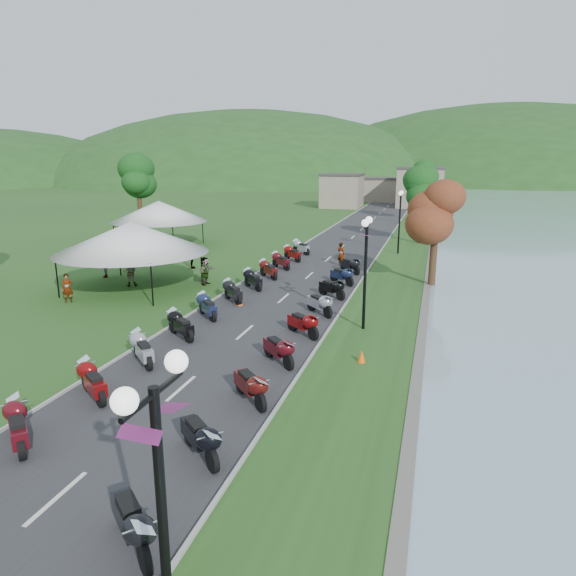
% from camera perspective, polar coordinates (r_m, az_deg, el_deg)
% --- Properties ---
extents(road, '(7.00, 120.00, 0.02)m').
position_cam_1_polar(road, '(45.62, 6.02, 4.58)').
color(road, '#313133').
rests_on(road, ground).
extents(hills_backdrop, '(360.00, 120.00, 76.00)m').
position_cam_1_polar(hills_backdrop, '(204.59, 14.27, 11.60)').
color(hills_backdrop, '#285621').
rests_on(hills_backdrop, ground).
extents(far_building, '(18.00, 16.00, 5.00)m').
position_cam_1_polar(far_building, '(89.99, 10.03, 10.72)').
color(far_building, gray).
rests_on(far_building, ground).
extents(moto_row_left, '(2.60, 44.41, 1.10)m').
position_cam_1_polar(moto_row_left, '(22.64, -11.99, -4.12)').
color(moto_row_left, '#331411').
rests_on(moto_row_left, ground).
extents(moto_row_right, '(2.60, 32.11, 1.10)m').
position_cam_1_polar(moto_row_right, '(20.96, 0.33, -5.29)').
color(moto_row_right, '#331411').
rests_on(moto_row_right, ground).
extents(streetlamp_near, '(1.40, 1.40, 5.00)m').
position_cam_1_polar(streetlamp_near, '(7.86, -13.58, -26.03)').
color(streetlamp_near, black).
rests_on(streetlamp_near, ground).
extents(vendor_tent_main, '(5.92, 5.92, 4.00)m').
position_cam_1_polar(vendor_tent_main, '(31.51, -16.86, 3.43)').
color(vendor_tent_main, silver).
rests_on(vendor_tent_main, ground).
extents(vendor_tent_side, '(5.57, 5.57, 4.00)m').
position_cam_1_polar(vendor_tent_side, '(46.77, -14.07, 6.93)').
color(vendor_tent_side, silver).
rests_on(vendor_tent_side, ground).
extents(tree_lakeside, '(2.63, 2.63, 7.31)m').
position_cam_1_polar(tree_lakeside, '(32.11, 16.06, 6.67)').
color(tree_lakeside, '#19551A').
rests_on(tree_lakeside, ground).
extents(pedestrian_a, '(0.71, 0.66, 1.58)m').
position_cam_1_polar(pedestrian_a, '(30.18, -23.16, -1.47)').
color(pedestrian_a, slate).
rests_on(pedestrian_a, ground).
extents(pedestrian_b, '(0.95, 0.77, 1.73)m').
position_cam_1_polar(pedestrian_b, '(32.78, -17.05, 0.24)').
color(pedestrian_b, slate).
rests_on(pedestrian_b, ground).
extents(pedestrian_c, '(1.21, 1.14, 1.82)m').
position_cam_1_polar(pedestrian_c, '(35.65, -19.67, 1.12)').
color(pedestrian_c, slate).
rests_on(pedestrian_c, ground).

